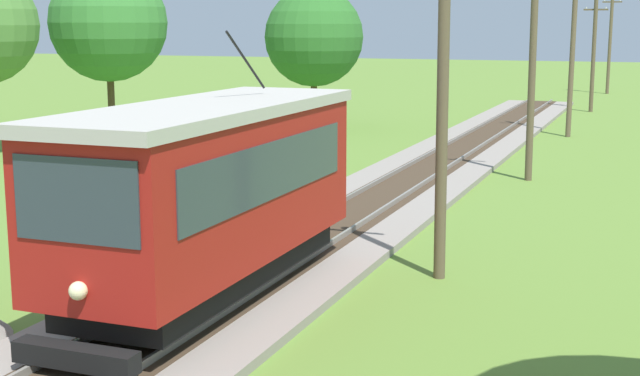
{
  "coord_description": "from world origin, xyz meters",
  "views": [
    {
      "loc": [
        7.73,
        -0.64,
        5.25
      ],
      "look_at": [
        0.68,
        17.63,
        1.64
      ],
      "focal_mm": 50.35,
      "sensor_mm": 36.0,
      "label": 1
    }
  ],
  "objects_px": {
    "utility_pole_near_tram": "(443,94)",
    "tree_left_near": "(314,37)",
    "utility_pole_far": "(573,44)",
    "utility_pole_mid": "(532,69)",
    "tree_right_far": "(108,23)",
    "red_tram": "(210,192)",
    "utility_pole_distant": "(594,53)",
    "utility_pole_horizon": "(610,41)"
  },
  "relations": [
    {
      "from": "utility_pole_near_tram",
      "to": "tree_left_near",
      "type": "distance_m",
      "value": 27.35
    },
    {
      "from": "utility_pole_far",
      "to": "utility_pole_mid",
      "type": "bearing_deg",
      "value": -90.0
    },
    {
      "from": "utility_pole_near_tram",
      "to": "tree_right_far",
      "type": "height_order",
      "value": "tree_right_far"
    },
    {
      "from": "red_tram",
      "to": "utility_pole_distant",
      "type": "xyz_separation_m",
      "value": [
        3.53,
        41.66,
        1.33
      ]
    },
    {
      "from": "tree_left_near",
      "to": "tree_right_far",
      "type": "bearing_deg",
      "value": -134.25
    },
    {
      "from": "utility_pole_mid",
      "to": "utility_pole_horizon",
      "type": "height_order",
      "value": "utility_pole_horizon"
    },
    {
      "from": "red_tram",
      "to": "utility_pole_near_tram",
      "type": "xyz_separation_m",
      "value": [
        3.53,
        3.33,
        1.66
      ]
    },
    {
      "from": "utility_pole_near_tram",
      "to": "utility_pole_far",
      "type": "xyz_separation_m",
      "value": [
        -0.0,
        25.69,
        0.44
      ]
    },
    {
      "from": "red_tram",
      "to": "utility_pole_near_tram",
      "type": "height_order",
      "value": "utility_pole_near_tram"
    },
    {
      "from": "utility_pole_mid",
      "to": "utility_pole_far",
      "type": "relative_size",
      "value": 0.87
    },
    {
      "from": "utility_pole_distant",
      "to": "red_tram",
      "type": "bearing_deg",
      "value": -94.85
    },
    {
      "from": "tree_right_far",
      "to": "utility_pole_far",
      "type": "bearing_deg",
      "value": 23.81
    },
    {
      "from": "red_tram",
      "to": "utility_pole_mid",
      "type": "bearing_deg",
      "value": 77.54
    },
    {
      "from": "red_tram",
      "to": "utility_pole_mid",
      "type": "xyz_separation_m",
      "value": [
        3.53,
        15.98,
        1.55
      ]
    },
    {
      "from": "utility_pole_near_tram",
      "to": "utility_pole_far",
      "type": "relative_size",
      "value": 0.9
    },
    {
      "from": "utility_pole_distant",
      "to": "tree_left_near",
      "type": "bearing_deg",
      "value": -131.59
    },
    {
      "from": "red_tram",
      "to": "utility_pole_far",
      "type": "height_order",
      "value": "utility_pole_far"
    },
    {
      "from": "tree_left_near",
      "to": "red_tram",
      "type": "bearing_deg",
      "value": -72.3
    },
    {
      "from": "red_tram",
      "to": "utility_pole_mid",
      "type": "height_order",
      "value": "utility_pole_mid"
    },
    {
      "from": "utility_pole_mid",
      "to": "utility_pole_distant",
      "type": "relative_size",
      "value": 1.06
    },
    {
      "from": "utility_pole_distant",
      "to": "tree_left_near",
      "type": "relative_size",
      "value": 0.98
    },
    {
      "from": "red_tram",
      "to": "tree_right_far",
      "type": "bearing_deg",
      "value": 127.96
    },
    {
      "from": "utility_pole_far",
      "to": "tree_left_near",
      "type": "xyz_separation_m",
      "value": [
        -12.38,
        -1.31,
        0.27
      ]
    },
    {
      "from": "utility_pole_far",
      "to": "tree_right_far",
      "type": "relative_size",
      "value": 1.06
    },
    {
      "from": "utility_pole_horizon",
      "to": "utility_pole_far",
      "type": "bearing_deg",
      "value": -90.0
    },
    {
      "from": "utility_pole_near_tram",
      "to": "utility_pole_distant",
      "type": "bearing_deg",
      "value": 90.0
    },
    {
      "from": "utility_pole_near_tram",
      "to": "utility_pole_horizon",
      "type": "bearing_deg",
      "value": 90.0
    },
    {
      "from": "utility_pole_far",
      "to": "utility_pole_distant",
      "type": "xyz_separation_m",
      "value": [
        0.0,
        12.64,
        -0.76
      ]
    },
    {
      "from": "utility_pole_mid",
      "to": "red_tram",
      "type": "bearing_deg",
      "value": -102.46
    },
    {
      "from": "utility_pole_near_tram",
      "to": "utility_pole_distant",
      "type": "relative_size",
      "value": 1.1
    },
    {
      "from": "utility_pole_mid",
      "to": "tree_right_far",
      "type": "bearing_deg",
      "value": 167.14
    },
    {
      "from": "utility_pole_horizon",
      "to": "tree_left_near",
      "type": "xyz_separation_m",
      "value": [
        -12.38,
        -29.13,
        0.6
      ]
    },
    {
      "from": "utility_pole_near_tram",
      "to": "utility_pole_distant",
      "type": "xyz_separation_m",
      "value": [
        -0.0,
        38.33,
        -0.33
      ]
    },
    {
      "from": "utility_pole_horizon",
      "to": "utility_pole_distant",
      "type": "bearing_deg",
      "value": -90.0
    },
    {
      "from": "utility_pole_near_tram",
      "to": "utility_pole_horizon",
      "type": "distance_m",
      "value": 53.5
    },
    {
      "from": "utility_pole_far",
      "to": "tree_left_near",
      "type": "distance_m",
      "value": 12.45
    },
    {
      "from": "utility_pole_near_tram",
      "to": "utility_pole_mid",
      "type": "height_order",
      "value": "utility_pole_near_tram"
    },
    {
      "from": "utility_pole_near_tram",
      "to": "utility_pole_far",
      "type": "height_order",
      "value": "utility_pole_far"
    },
    {
      "from": "utility_pole_horizon",
      "to": "tree_right_far",
      "type": "height_order",
      "value": "tree_right_far"
    },
    {
      "from": "tree_right_far",
      "to": "utility_pole_distant",
      "type": "bearing_deg",
      "value": 47.47
    },
    {
      "from": "tree_right_far",
      "to": "utility_pole_near_tram",
      "type": "bearing_deg",
      "value": -41.29
    },
    {
      "from": "tree_left_near",
      "to": "tree_right_far",
      "type": "relative_size",
      "value": 0.89
    }
  ]
}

